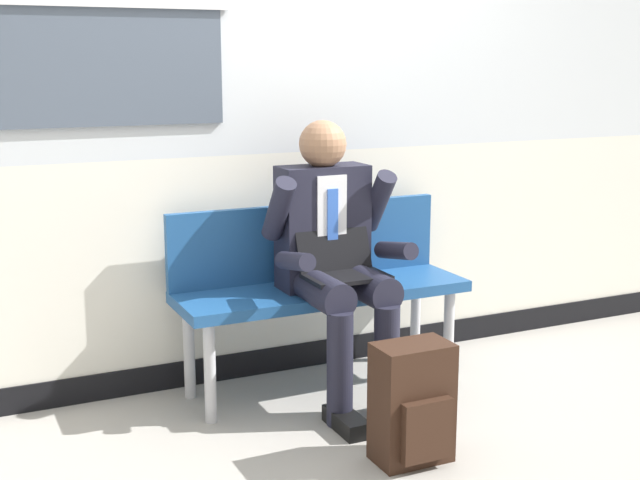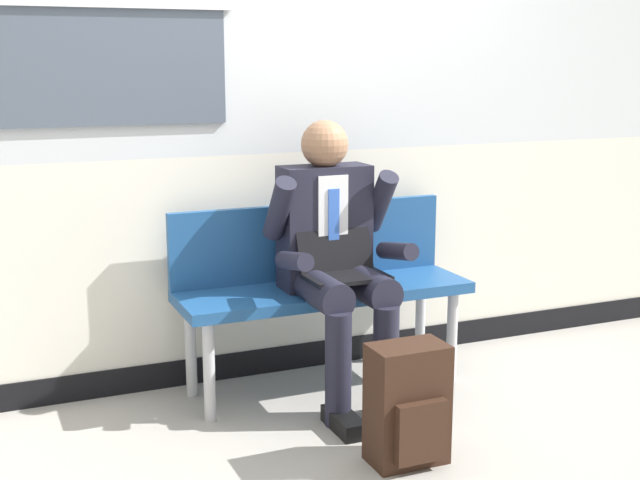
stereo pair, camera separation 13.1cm
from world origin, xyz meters
The scene contains 5 objects.
ground_plane centered at (0.00, 0.00, 0.00)m, with size 18.00×18.00×0.00m, color #9E9991.
station_wall centered at (-0.01, 0.74, 1.41)m, with size 5.02×0.17×2.82m.
bench_with_person centered at (0.21, 0.46, 0.52)m, with size 1.34×0.42×0.84m.
person_seated centered at (0.21, 0.27, 0.66)m, with size 0.57×0.70×1.24m.
backpack centered at (0.21, -0.42, 0.23)m, with size 0.29×0.22×0.46m.
Camera 1 is at (-1.40, -3.01, 1.50)m, focal length 48.21 mm.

